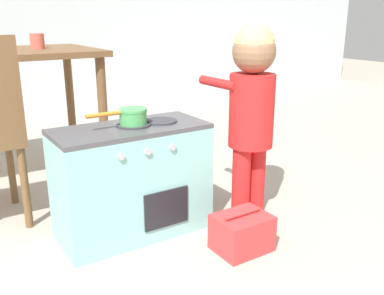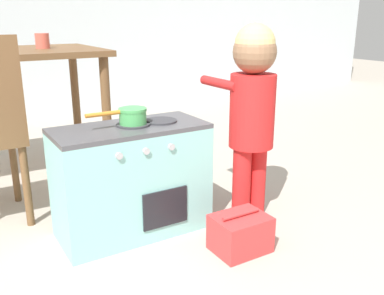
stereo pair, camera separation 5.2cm
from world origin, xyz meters
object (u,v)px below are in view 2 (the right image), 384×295
object	(u,v)px
toy_pot	(132,115)
toy_basket	(240,233)
play_kitchen	(132,180)
cup_on_table	(42,41)
child_figure	(252,99)

from	to	relation	value
toy_pot	toy_basket	xyz separation A→B (m)	(0.30, -0.39, -0.47)
play_kitchen	cup_on_table	world-z (taller)	cup_on_table
toy_basket	cup_on_table	size ratio (longest dim) A/B	2.50
play_kitchen	toy_pot	world-z (taller)	toy_pot
child_figure	toy_pot	bearing A→B (deg)	165.40
play_kitchen	toy_pot	xyz separation A→B (m)	(0.01, 0.00, 0.30)
play_kitchen	toy_pot	size ratio (longest dim) A/B	2.49
child_figure	cup_on_table	world-z (taller)	child_figure
toy_pot	cup_on_table	distance (m)	1.13
toy_basket	cup_on_table	bearing A→B (deg)	105.17
play_kitchen	cup_on_table	size ratio (longest dim) A/B	7.34
child_figure	cup_on_table	distance (m)	1.41
child_figure	toy_basket	bearing A→B (deg)	-133.59
toy_pot	cup_on_table	size ratio (longest dim) A/B	2.95
cup_on_table	child_figure	bearing A→B (deg)	-62.49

